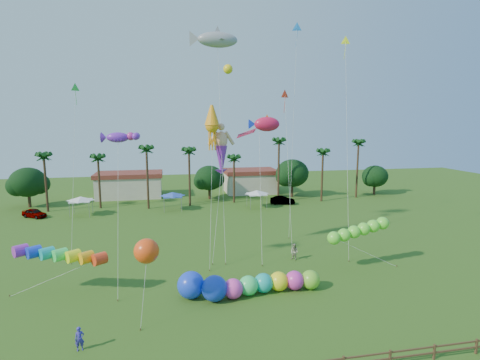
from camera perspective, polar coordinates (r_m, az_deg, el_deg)
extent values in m
plane|color=#285116|center=(29.07, 4.08, -20.96)|extent=(160.00, 160.00, 0.00)
cylinder|color=#3A2819|center=(67.87, -27.47, -0.59)|extent=(0.36, 0.36, 9.00)
cylinder|color=#3A2819|center=(67.05, -20.65, -0.47)|extent=(0.36, 0.36, 8.50)
cylinder|color=#3A2819|center=(64.10, -13.91, 0.11)|extent=(0.36, 0.36, 10.00)
cylinder|color=#3A2819|center=(65.15, -7.70, 0.21)|extent=(0.36, 0.36, 9.50)
cylinder|color=#3A2819|center=(67.18, -0.92, -0.10)|extent=(0.36, 0.36, 8.00)
cylinder|color=#3A2819|center=(67.87, 5.89, 1.23)|extent=(0.36, 0.36, 11.00)
cylinder|color=#3A2819|center=(69.84, 12.41, 0.45)|extent=(0.36, 0.36, 9.00)
cylinder|color=#3A2819|center=(75.02, 17.44, 1.40)|extent=(0.36, 0.36, 10.50)
sphere|color=#113814|center=(72.87, -29.61, -0.29)|extent=(5.88, 5.88, 5.88)
sphere|color=#113814|center=(70.52, -4.70, 0.32)|extent=(5.46, 5.46, 5.46)
sphere|color=#113814|center=(72.98, 7.97, 1.05)|extent=(6.30, 6.30, 6.30)
sphere|color=#113814|center=(79.41, 19.87, 0.55)|extent=(5.04, 5.04, 5.04)
cube|color=beige|center=(75.70, -16.47, -0.98)|extent=(12.00, 7.00, 4.00)
cube|color=beige|center=(77.19, 1.55, -0.44)|extent=(10.00, 7.00, 4.00)
pyramid|color=white|center=(62.85, -23.11, -2.60)|extent=(3.00, 3.00, 0.60)
pyramid|color=blue|center=(62.42, -10.25, -2.09)|extent=(3.00, 3.00, 0.60)
pyramid|color=white|center=(63.18, 2.57, -1.83)|extent=(3.00, 3.00, 0.60)
cube|color=brown|center=(26.31, 21.90, -23.84)|extent=(0.12, 0.12, 1.00)
cube|color=brown|center=(27.89, 27.49, -22.22)|extent=(0.12, 0.12, 1.00)
cube|color=brown|center=(29.68, 32.34, -20.62)|extent=(0.12, 0.12, 1.00)
imported|color=#4C4C54|center=(65.27, -28.85, -4.44)|extent=(4.22, 3.57, 1.36)
imported|color=#4C4C54|center=(66.74, 6.50, -3.08)|extent=(4.58, 2.50, 1.43)
imported|color=#362FA5|center=(27.80, -23.25, -21.35)|extent=(0.64, 0.50, 1.57)
imported|color=gray|center=(40.55, 8.28, -10.80)|extent=(1.04, 1.08, 1.75)
sphere|color=#F841BC|center=(32.11, -1.06, -16.23)|extent=(1.67, 1.67, 1.67)
sphere|color=#37ED6F|center=(32.66, 1.28, -15.78)|extent=(1.67, 1.67, 1.67)
sphere|color=#18ACA5|center=(33.17, 3.59, -15.39)|extent=(1.67, 1.67, 1.67)
sphere|color=#FFF11A|center=(33.59, 5.93, -15.10)|extent=(1.67, 1.67, 1.67)
sphere|color=#DB33AF|center=(33.93, 8.31, -14.90)|extent=(1.67, 1.67, 1.67)
sphere|color=#73CC2D|center=(34.28, 10.68, -14.70)|extent=(1.67, 1.67, 1.67)
sphere|color=blue|center=(31.68, -3.92, -16.15)|extent=(2.30, 2.30, 2.13)
sphere|color=blue|center=(32.30, -7.49, -15.58)|extent=(2.26, 2.26, 2.26)
cylinder|color=#ED3C1A|center=(34.09, -23.77, -11.15)|extent=(7.08, 4.28, 1.00)
cylinder|color=silver|center=(35.67, -26.44, -13.20)|extent=(7.52, 1.28, 3.24)
cylinder|color=brown|center=(37.95, -31.68, -14.77)|extent=(0.08, 0.08, 0.16)
ellipsoid|color=#62E933|center=(37.64, 14.11, -8.57)|extent=(6.84, 3.70, 1.50)
cylinder|color=silver|center=(39.60, 18.63, -10.44)|extent=(6.84, 0.22, 3.37)
cylinder|color=brown|center=(41.80, 22.75, -11.97)|extent=(0.08, 0.08, 0.16)
sphere|color=#FF4A14|center=(28.12, -14.06, -10.45)|extent=(2.19, 2.19, 1.80)
cylinder|color=silver|center=(28.47, -14.49, -15.94)|extent=(0.57, 1.42, 5.28)
cylinder|color=brown|center=(29.04, -14.93, -21.12)|extent=(0.08, 0.08, 0.16)
cylinder|color=silver|center=(39.39, -3.52, -4.14)|extent=(1.55, 3.56, 11.21)
cylinder|color=brown|center=(39.26, -4.22, -12.64)|extent=(0.08, 0.08, 0.16)
ellipsoid|color=#D01742|center=(42.22, 4.13, 8.50)|extent=(4.36, 1.56, 1.80)
cylinder|color=silver|center=(39.84, 3.78, -1.79)|extent=(1.95, 5.84, 14.21)
cylinder|color=brown|center=(38.86, 3.40, -12.86)|extent=(0.08, 0.08, 0.16)
ellipsoid|color=gray|center=(44.16, -3.43, 20.56)|extent=(6.28, 3.45, 2.12)
cylinder|color=silver|center=(39.95, -2.84, 4.91)|extent=(0.33, 6.81, 23.43)
cylinder|color=brown|center=(39.20, -2.19, -12.65)|extent=(0.08, 0.08, 0.16)
cone|color=orange|center=(39.42, -4.29, 8.20)|extent=(1.60, 1.60, 4.50)
cylinder|color=silver|center=(37.90, -4.46, -2.49)|extent=(0.96, 4.46, 14.03)
cylinder|color=brown|center=(37.74, -4.65, -13.55)|extent=(0.08, 0.08, 0.16)
ellipsoid|color=purple|center=(34.91, -18.13, 6.19)|extent=(3.71, 2.72, 1.29)
cylinder|color=silver|center=(33.49, -18.12, -5.24)|extent=(0.09, 4.74, 13.10)
cylinder|color=brown|center=(33.46, -18.12, -17.04)|extent=(0.08, 0.08, 0.16)
cone|color=#F8381B|center=(43.92, 6.85, 12.77)|extent=(1.24, 0.67, 1.22)
cylinder|color=silver|center=(41.98, 7.41, 0.97)|extent=(0.31, 4.60, 17.50)
cylinder|color=brown|center=(41.92, 7.99, -11.28)|extent=(0.08, 0.08, 0.16)
cone|color=#E6FF1A|center=(44.34, 15.78, 19.69)|extent=(1.15, 0.53, 1.13)
cylinder|color=silver|center=(41.33, 16.01, 4.44)|extent=(0.91, 4.66, 23.03)
cylinder|color=brown|center=(41.53, 16.26, -11.75)|extent=(0.08, 0.08, 0.16)
cone|color=green|center=(44.85, -23.81, 12.69)|extent=(1.01, 0.84, 1.09)
cylinder|color=silver|center=(42.92, -24.06, 0.80)|extent=(0.57, 4.53, 18.03)
cylinder|color=brown|center=(42.92, -24.33, -11.52)|extent=(0.08, 0.08, 0.16)
cone|color=blue|center=(50.52, 8.67, 21.96)|extent=(1.37, 0.64, 1.34)
cylinder|color=silver|center=(47.37, 8.06, 7.01)|extent=(1.65, 3.34, 25.99)
cylinder|color=brown|center=(47.74, 7.45, -8.74)|extent=(0.08, 0.08, 0.16)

